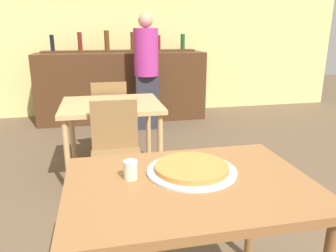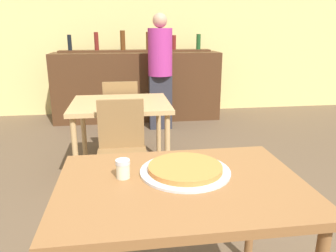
% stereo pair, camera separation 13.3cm
% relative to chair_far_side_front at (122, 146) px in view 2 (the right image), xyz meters
% --- Properties ---
extents(wall_back, '(8.00, 0.05, 2.80)m').
position_rel_chair_far_side_front_xyz_m(wall_back, '(0.27, 3.19, 0.90)').
color(wall_back, '#EAD684').
rests_on(wall_back, ground_plane).
extents(dining_table_near, '(1.11, 0.79, 0.75)m').
position_rel_chair_far_side_front_xyz_m(dining_table_near, '(0.27, -1.22, 0.17)').
color(dining_table_near, brown).
rests_on(dining_table_near, ground_plane).
extents(dining_table_far, '(0.93, 0.82, 0.73)m').
position_rel_chair_far_side_front_xyz_m(dining_table_far, '(0.00, 0.58, 0.15)').
color(dining_table_far, tan).
rests_on(dining_table_far, ground_plane).
extents(bar_counter, '(2.60, 0.56, 1.07)m').
position_rel_chair_far_side_front_xyz_m(bar_counter, '(0.27, 2.69, 0.04)').
color(bar_counter, '#4C2D19').
rests_on(bar_counter, ground_plane).
extents(bar_back_shelf, '(2.39, 0.24, 0.33)m').
position_rel_chair_far_side_front_xyz_m(bar_back_shelf, '(0.28, 2.83, 0.63)').
color(bar_back_shelf, '#4C2D19').
rests_on(bar_back_shelf, bar_counter).
extents(chair_far_side_front, '(0.40, 0.40, 0.86)m').
position_rel_chair_far_side_front_xyz_m(chair_far_side_front, '(0.00, 0.00, 0.00)').
color(chair_far_side_front, olive).
rests_on(chair_far_side_front, ground_plane).
extents(chair_far_side_back, '(0.40, 0.40, 0.86)m').
position_rel_chair_far_side_front_xyz_m(chair_far_side_back, '(0.00, 1.16, 0.00)').
color(chair_far_side_back, olive).
rests_on(chair_far_side_back, ground_plane).
extents(pizza_tray, '(0.43, 0.43, 0.04)m').
position_rel_chair_far_side_front_xyz_m(pizza_tray, '(0.30, -1.12, 0.27)').
color(pizza_tray, silver).
rests_on(pizza_tray, dining_table_near).
extents(cheese_shaker, '(0.07, 0.07, 0.09)m').
position_rel_chair_far_side_front_xyz_m(cheese_shaker, '(0.01, -1.14, 0.30)').
color(cheese_shaker, beige).
rests_on(cheese_shaker, dining_table_near).
extents(person_standing, '(0.34, 0.34, 1.63)m').
position_rel_chair_far_side_front_xyz_m(person_standing, '(0.57, 2.11, 0.38)').
color(person_standing, '#2D2D38').
rests_on(person_standing, ground_plane).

